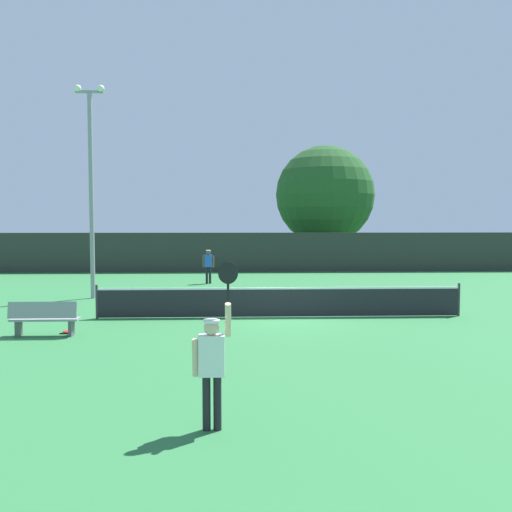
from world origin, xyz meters
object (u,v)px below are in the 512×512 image
Objects in this scene: light_pole at (91,178)px; parked_car_near at (149,254)px; parked_car_mid at (342,252)px; player_serving at (213,357)px; player_receiving at (208,263)px; large_tree at (325,195)px; tennis_ball at (226,303)px; spare_racket at (68,331)px; courtside_bench at (44,319)px.

light_pole is 17.01m from parked_car_near.
parked_car_near is (-0.29, 16.52, -4.00)m from light_pole.
player_serving is at bearing -102.92° from parked_car_mid.
player_serving is at bearing 92.87° from player_receiving.
large_tree reaches higher than parked_car_mid.
spare_racket is (-4.33, -5.03, -0.01)m from tennis_ball.
player_receiving is 12.41m from parked_car_near.
light_pole reaches higher than player_receiving.
light_pole reaches higher than courtside_bench.
player_receiving is at bearing -122.28° from parked_car_mid.
tennis_ball is at bearing 49.42° from courtside_bench.
spare_racket is at bearing -114.80° from parked_car_mid.
tennis_ball is (0.02, 12.37, -1.05)m from player_serving.
light_pole is 20.55m from large_tree.
player_receiving is at bearing -75.63° from parked_car_near.
tennis_ball is 0.02× the size of parked_car_near.
parked_car_mid is (13.83, 19.25, -4.00)m from light_pole.
large_tree is at bearing 69.98° from tennis_ball.
courtside_bench is 0.21× the size of large_tree.
parked_car_mid is at bearing 3.14° from parked_car_near.
light_pole is at bearing 110.67° from player_serving.
tennis_ball is 7.36m from courtside_bench.
spare_racket is at bearing -130.73° from tennis_ball.
large_tree reaches higher than player_serving.
parked_car_mid is (1.75, 2.63, -4.16)m from large_tree.
light_pole is 24.04m from parked_car_mid.
courtside_bench is (-4.76, 6.79, -0.61)m from player_serving.
light_pole is at bearing 161.43° from tennis_ball.
player_serving is 36.53× the size of tennis_ball.
courtside_bench is at bearing -130.58° from tennis_ball.
light_pole is at bearing 48.95° from player_receiving.
player_serving reaches higher than parked_car_mid.
spare_racket is 29.05m from parked_car_mid.
player_receiving is 24.51× the size of tennis_ball.
large_tree is 5.23m from parked_car_mid.
tennis_ball reaches higher than spare_racket.
light_pole is at bearing 94.55° from courtside_bench.
tennis_ball is at bearing 49.27° from spare_racket.
player_receiving is 0.20× the size of large_tree.
large_tree is at bearing 64.41° from courtside_bench.
player_serving is at bearing -87.36° from parked_car_near.
parked_car_mid is at bearing 63.87° from spare_racket.
player_serving is 0.30× the size of large_tree.
parked_car_near and parked_car_mid have the same top height.
light_pole reaches higher than parked_car_near.
player_receiving is 14.45m from large_tree.
courtside_bench is 26.98m from large_tree.
spare_racket is 0.12× the size of parked_car_near.
tennis_ball is 20.21m from large_tree.
spare_racket is 26.38m from large_tree.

